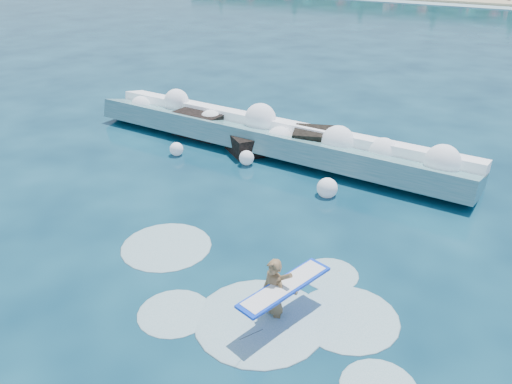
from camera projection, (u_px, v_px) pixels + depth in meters
ground at (178, 241)px, 15.03m from camera, size 200.00×200.00×0.00m
breaking_wave at (270, 137)px, 21.41m from camera, size 17.30×2.73×1.49m
rock_cluster at (249, 136)px, 21.84m from camera, size 8.04×3.30×1.34m
surfer_with_board at (276, 293)px, 11.68m from camera, size 1.27×3.05×1.91m
wave_spray at (286, 133)px, 20.73m from camera, size 15.28×4.05×1.91m
surf_foam at (252, 299)px, 12.58m from camera, size 9.31×5.16×0.16m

